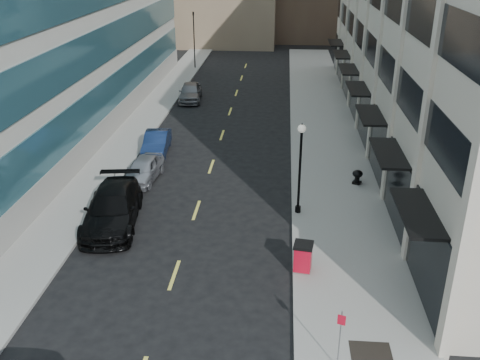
% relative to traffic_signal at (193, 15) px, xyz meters
% --- Properties ---
extents(sidewalk_right, '(5.00, 80.00, 0.15)m').
position_rel_traffic_signal_xyz_m(sidewalk_right, '(13.00, -28.00, -5.64)').
color(sidewalk_right, gray).
rests_on(sidewalk_right, ground).
extents(sidewalk_left, '(3.00, 80.00, 0.15)m').
position_rel_traffic_signal_xyz_m(sidewalk_left, '(-1.00, -28.00, -5.64)').
color(sidewalk_left, gray).
rests_on(sidewalk_left, ground).
extents(building_right, '(15.30, 46.50, 18.25)m').
position_rel_traffic_signal_xyz_m(building_right, '(22.44, -21.01, 3.28)').
color(building_right, '#B4AB99').
rests_on(building_right, ground).
extents(grate_far, '(1.40, 1.00, 0.01)m').
position_rel_traffic_signal_xyz_m(grate_far, '(13.10, -44.20, -5.56)').
color(grate_far, black).
rests_on(grate_far, sidewalk_right).
extents(road_centerline, '(0.15, 68.20, 0.01)m').
position_rel_traffic_signal_xyz_m(road_centerline, '(5.50, -31.00, -5.71)').
color(road_centerline, '#D8CC4C').
rests_on(road_centerline, ground).
extents(traffic_signal, '(0.66, 0.66, 6.98)m').
position_rel_traffic_signal_xyz_m(traffic_signal, '(0.00, 0.00, 0.00)').
color(traffic_signal, black).
rests_on(traffic_signal, ground).
extents(car_black_pickup, '(3.27, 6.39, 1.78)m').
position_rel_traffic_signal_xyz_m(car_black_pickup, '(1.64, -35.85, -4.83)').
color(car_black_pickup, black).
rests_on(car_black_pickup, ground).
extents(car_silver_sedan, '(1.97, 4.21, 1.39)m').
position_rel_traffic_signal_xyz_m(car_silver_sedan, '(1.83, -30.40, -5.02)').
color(car_silver_sedan, '#94969C').
rests_on(car_silver_sedan, ground).
extents(car_blue_sedan, '(1.82, 4.38, 1.41)m').
position_rel_traffic_signal_xyz_m(car_blue_sedan, '(1.57, -25.87, -5.01)').
color(car_blue_sedan, '#13244A').
rests_on(car_blue_sedan, ground).
extents(car_grey_sedan, '(2.26, 4.79, 1.58)m').
position_rel_traffic_signal_xyz_m(car_grey_sedan, '(1.68, -13.00, -4.93)').
color(car_grey_sedan, slate).
rests_on(car_grey_sedan, ground).
extents(trash_bin, '(0.90, 0.94, 1.28)m').
position_rel_traffic_signal_xyz_m(trash_bin, '(10.90, -39.40, -4.88)').
color(trash_bin, '#A50B1E').
rests_on(trash_bin, sidewalk_right).
extents(lamppost, '(0.40, 0.40, 4.83)m').
position_rel_traffic_signal_xyz_m(lamppost, '(10.80, -34.06, -2.73)').
color(lamppost, black).
rests_on(lamppost, sidewalk_right).
extents(sign_post, '(0.26, 0.11, 2.23)m').
position_rel_traffic_signal_xyz_m(sign_post, '(11.90, -45.01, -4.12)').
color(sign_post, slate).
rests_on(sign_post, sidewalk_right).
extents(urn_planter, '(0.59, 0.59, 0.82)m').
position_rel_traffic_signal_xyz_m(urn_planter, '(14.25, -30.21, -5.07)').
color(urn_planter, black).
rests_on(urn_planter, sidewalk_right).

